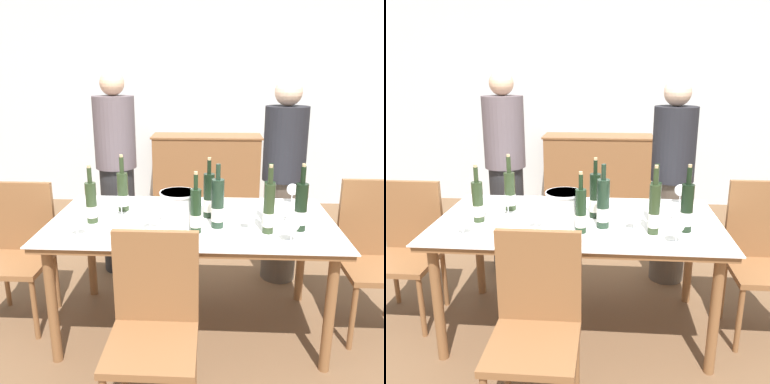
{
  "view_description": "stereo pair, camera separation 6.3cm",
  "coord_description": "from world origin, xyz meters",
  "views": [
    {
      "loc": [
        0.13,
        -2.38,
        1.65
      ],
      "look_at": [
        0.0,
        0.0,
        0.95
      ],
      "focal_mm": 38.0,
      "sensor_mm": 36.0,
      "label": 1
    },
    {
      "loc": [
        0.19,
        -2.37,
        1.65
      ],
      "look_at": [
        0.0,
        0.0,
        0.95
      ],
      "focal_mm": 38.0,
      "sensor_mm": 36.0,
      "label": 2
    }
  ],
  "objects": [
    {
      "name": "wine_glass_2",
      "position": [
        0.34,
        -0.15,
        0.87
      ],
      "size": [
        0.07,
        0.07,
        0.15
      ],
      "color": "white",
      "rests_on": "dining_table"
    },
    {
      "name": "wine_glass_0",
      "position": [
        -0.45,
        0.05,
        0.85
      ],
      "size": [
        0.07,
        0.07,
        0.13
      ],
      "color": "white",
      "rests_on": "dining_table"
    },
    {
      "name": "chair_right_end",
      "position": [
        1.17,
        0.09,
        0.56
      ],
      "size": [
        0.42,
        0.42,
        0.99
      ],
      "color": "brown",
      "rests_on": "ground_plane"
    },
    {
      "name": "wine_bottle_7",
      "position": [
        0.47,
        -0.01,
        0.89
      ],
      "size": [
        0.07,
        0.07,
        0.37
      ],
      "color": "black",
      "rests_on": "dining_table"
    },
    {
      "name": "wine_glass_1",
      "position": [
        -0.63,
        -0.3,
        0.87
      ],
      "size": [
        0.08,
        0.08,
        0.15
      ],
      "color": "white",
      "rests_on": "dining_table"
    },
    {
      "name": "dining_table",
      "position": [
        0.0,
        0.0,
        0.69
      ],
      "size": [
        1.75,
        0.95,
        0.77
      ],
      "color": "brown",
      "rests_on": "ground_plane"
    },
    {
      "name": "person_guest_left",
      "position": [
        0.68,
        0.74,
        0.81
      ],
      "size": [
        0.33,
        0.33,
        1.61
      ],
      "color": "#51473D",
      "rests_on": "ground_plane"
    },
    {
      "name": "wine_bottle_1",
      "position": [
        0.63,
        -0.14,
        0.9
      ],
      "size": [
        0.07,
        0.07,
        0.39
      ],
      "color": "black",
      "rests_on": "dining_table"
    },
    {
      "name": "back_wall",
      "position": [
        0.0,
        2.81,
        1.4
      ],
      "size": [
        8.0,
        0.1,
        2.8
      ],
      "color": "silver",
      "rests_on": "ground_plane"
    },
    {
      "name": "wine_bottle_2",
      "position": [
        0.44,
        -0.19,
        0.91
      ],
      "size": [
        0.06,
        0.06,
        0.4
      ],
      "color": "#28381E",
      "rests_on": "dining_table"
    },
    {
      "name": "wine_bottle_6",
      "position": [
        -0.61,
        -0.08,
        0.89
      ],
      "size": [
        0.07,
        0.07,
        0.36
      ],
      "color": "#28381E",
      "rests_on": "dining_table"
    },
    {
      "name": "wine_bottle_5",
      "position": [
        0.16,
        -0.12,
        0.9
      ],
      "size": [
        0.08,
        0.08,
        0.38
      ],
      "color": "#1E3323",
      "rests_on": "dining_table"
    },
    {
      "name": "chair_left_end",
      "position": [
        -1.17,
        0.09,
        0.53
      ],
      "size": [
        0.42,
        0.42,
        0.94
      ],
      "color": "brown",
      "rests_on": "ground_plane"
    },
    {
      "name": "wine_bottle_0",
      "position": [
        -0.46,
        0.16,
        0.89
      ],
      "size": [
        0.07,
        0.07,
        0.38
      ],
      "color": "#28381E",
      "rests_on": "dining_table"
    },
    {
      "name": "chair_near_front",
      "position": [
        -0.15,
        -0.7,
        0.52
      ],
      "size": [
        0.42,
        0.42,
        0.93
      ],
      "color": "brown",
      "rests_on": "ground_plane"
    },
    {
      "name": "wine_bottle_3",
      "position": [
        0.03,
        -0.21,
        0.89
      ],
      "size": [
        0.06,
        0.06,
        0.36
      ],
      "color": "black",
      "rests_on": "dining_table"
    },
    {
      "name": "wine_glass_4",
      "position": [
        0.55,
        -0.32,
        0.87
      ],
      "size": [
        0.09,
        0.09,
        0.15
      ],
      "color": "white",
      "rests_on": "dining_table"
    },
    {
      "name": "ground_plane",
      "position": [
        0.0,
        0.0,
        0.0
      ],
      "size": [
        12.0,
        12.0,
        0.0
      ],
      "primitive_type": "plane",
      "color": "brown"
    },
    {
      "name": "person_host",
      "position": [
        -0.67,
        0.83,
        0.83
      ],
      "size": [
        0.33,
        0.33,
        1.67
      ],
      "color": "#262628",
      "rests_on": "ground_plane"
    },
    {
      "name": "sideboard_cabinet",
      "position": [
        0.05,
        2.52,
        0.46
      ],
      "size": [
        1.32,
        0.46,
        0.92
      ],
      "color": "brown",
      "rests_on": "ground_plane"
    },
    {
      "name": "wine_bottle_4",
      "position": [
        0.1,
        0.06,
        0.9
      ],
      "size": [
        0.07,
        0.07,
        0.38
      ],
      "color": "black",
      "rests_on": "dining_table"
    },
    {
      "name": "wine_glass_3",
      "position": [
        0.68,
        0.38,
        0.86
      ],
      "size": [
        0.08,
        0.08,
        0.14
      ],
      "color": "white",
      "rests_on": "dining_table"
    },
    {
      "name": "ice_bucket",
      "position": [
        -0.07,
        -0.09,
        0.88
      ],
      "size": [
        0.23,
        0.23,
        0.21
      ],
      "color": "white",
      "rests_on": "dining_table"
    },
    {
      "name": "wine_glass_5",
      "position": [
        -0.24,
        -0.18,
        0.87
      ],
      "size": [
        0.08,
        0.08,
        0.15
      ],
      "color": "white",
      "rests_on": "dining_table"
    }
  ]
}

